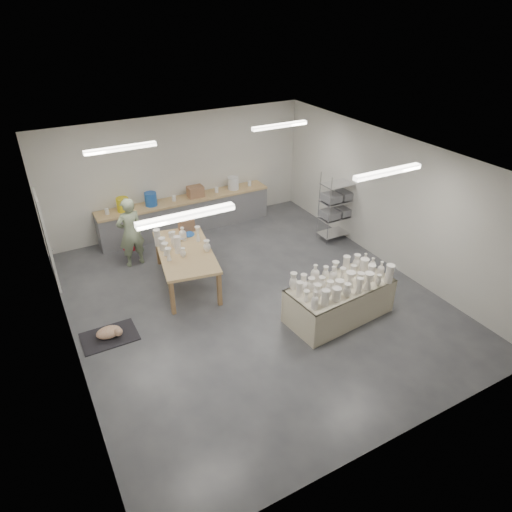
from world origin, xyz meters
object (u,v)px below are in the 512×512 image
drying_table (339,298)px  work_table (183,247)px  red_stool (130,248)px  potter (130,232)px

drying_table → work_table: bearing=123.5°
red_stool → drying_table: bearing=-54.6°
work_table → potter: potter is taller
drying_table → potter: (-2.96, 3.89, 0.40)m
work_table → drying_table: bearing=-40.9°
work_table → red_stool: size_ratio=5.44×
drying_table → potter: size_ratio=1.29×
work_table → red_stool: bearing=129.0°
potter → red_stool: size_ratio=3.87×
work_table → red_stool: work_table is taller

